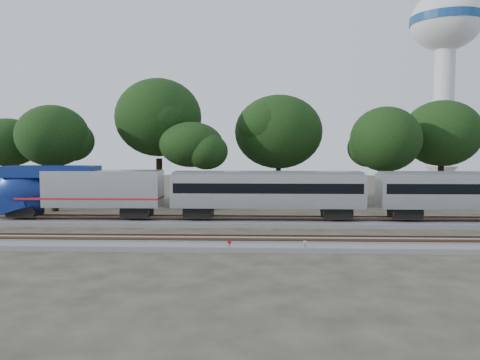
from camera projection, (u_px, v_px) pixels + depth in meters
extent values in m
plane|color=#383328|center=(214.00, 235.00, 39.78)|extent=(160.00, 160.00, 0.00)
cube|color=slate|center=(220.00, 222.00, 45.74)|extent=(160.00, 5.00, 0.40)
cube|color=brown|center=(219.00, 218.00, 44.99)|extent=(160.00, 0.08, 0.15)
cube|color=brown|center=(220.00, 216.00, 46.42)|extent=(160.00, 0.08, 0.15)
cube|color=slate|center=(210.00, 243.00, 35.78)|extent=(160.00, 5.00, 0.40)
cube|color=brown|center=(209.00, 239.00, 35.03)|extent=(160.00, 0.08, 0.15)
cube|color=brown|center=(211.00, 235.00, 36.46)|extent=(160.00, 0.08, 0.15)
cube|color=#BBBDC2|center=(104.00, 188.00, 45.89)|extent=(11.30, 3.20, 3.52)
ellipsoid|color=navy|center=(23.00, 191.00, 46.19)|extent=(5.76, 3.33, 4.90)
cube|color=navy|center=(51.00, 171.00, 45.95)|extent=(9.06, 3.13, 1.07)
cube|color=black|center=(28.00, 180.00, 46.09)|extent=(0.48, 2.45, 1.40)
cube|color=#AF1B27|center=(91.00, 197.00, 46.00)|extent=(13.86, 3.24, 0.19)
cube|color=black|center=(25.00, 210.00, 46.33)|extent=(2.77, 2.34, 0.96)
cube|color=black|center=(137.00, 211.00, 45.95)|extent=(2.77, 2.34, 0.96)
cube|color=#BBBDC2|center=(267.00, 190.00, 45.35)|extent=(18.54, 3.20, 3.20)
cube|color=black|center=(267.00, 187.00, 45.33)|extent=(17.91, 3.25, 0.96)
cube|color=gray|center=(267.00, 173.00, 45.23)|extent=(18.12, 2.56, 0.37)
cube|color=black|center=(199.00, 211.00, 45.74)|extent=(2.77, 2.34, 0.96)
cube|color=black|center=(337.00, 212.00, 45.28)|extent=(2.77, 2.34, 0.96)
cube|color=#BBBDC2|center=(476.00, 191.00, 44.66)|extent=(18.54, 3.20, 3.20)
cube|color=black|center=(477.00, 188.00, 44.64)|extent=(17.91, 3.25, 0.96)
cube|color=gray|center=(477.00, 174.00, 44.54)|extent=(18.12, 2.56, 0.37)
cube|color=black|center=(405.00, 212.00, 45.05)|extent=(2.77, 2.34, 0.96)
cylinder|color=#512D19|center=(229.00, 247.00, 33.47)|extent=(0.05, 0.05, 0.79)
cylinder|color=red|center=(229.00, 242.00, 33.45)|extent=(0.28, 0.06, 0.28)
cylinder|color=#512D19|center=(305.00, 247.00, 33.34)|extent=(0.05, 0.05, 0.79)
cylinder|color=silver|center=(305.00, 242.00, 33.31)|extent=(0.28, 0.08, 0.28)
cube|color=#512D19|center=(300.00, 247.00, 34.43)|extent=(0.56, 0.41, 0.30)
cylinder|color=silver|center=(443.00, 117.00, 88.14)|extent=(3.70, 3.70, 25.90)
cone|color=silver|center=(441.00, 176.00, 88.97)|extent=(5.92, 5.92, 3.70)
ellipsoid|color=silver|center=(446.00, 21.00, 86.80)|extent=(12.95, 12.95, 11.01)
cylinder|color=navy|center=(446.00, 21.00, 86.80)|extent=(13.10, 13.10, 1.48)
cube|color=maroon|center=(34.00, 184.00, 69.73)|extent=(10.34, 8.27, 3.66)
cube|color=black|center=(33.00, 169.00, 69.56)|extent=(10.58, 8.51, 0.82)
cylinder|color=black|center=(10.00, 190.00, 57.67)|extent=(0.70, 0.70, 4.31)
ellipsoid|color=black|center=(8.00, 142.00, 57.24)|extent=(8.13, 8.13, 6.91)
cylinder|color=black|center=(55.00, 191.00, 54.32)|extent=(0.70, 0.70, 4.70)
ellipsoid|color=black|center=(53.00, 136.00, 53.84)|extent=(8.87, 8.87, 7.54)
cylinder|color=black|center=(159.00, 182.00, 59.34)|extent=(0.70, 0.70, 5.99)
ellipsoid|color=black|center=(159.00, 118.00, 58.74)|extent=(11.30, 11.30, 9.60)
cylinder|color=black|center=(192.00, 192.00, 55.24)|extent=(0.70, 0.70, 4.16)
ellipsoid|color=black|center=(191.00, 145.00, 54.82)|extent=(7.85, 7.85, 6.68)
cylinder|color=black|center=(278.00, 184.00, 61.93)|extent=(0.70, 0.70, 5.07)
ellipsoid|color=black|center=(279.00, 132.00, 61.41)|extent=(9.56, 9.56, 8.12)
cylinder|color=black|center=(385.00, 189.00, 57.66)|extent=(0.70, 0.70, 4.52)
ellipsoid|color=black|center=(386.00, 139.00, 57.20)|extent=(8.52, 8.52, 7.24)
cylinder|color=black|center=(440.00, 184.00, 62.76)|extent=(0.70, 0.70, 4.97)
ellipsoid|color=black|center=(442.00, 133.00, 62.26)|extent=(9.37, 9.37, 7.97)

